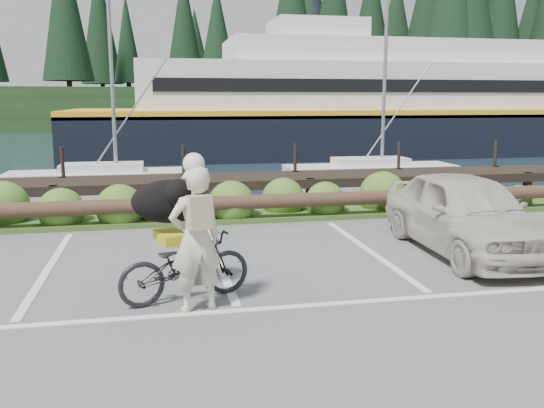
% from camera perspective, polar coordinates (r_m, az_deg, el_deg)
% --- Properties ---
extents(ground, '(72.00, 72.00, 0.00)m').
position_cam_1_polar(ground, '(7.55, -3.80, -9.46)').
color(ground, '#565658').
extents(harbor_backdrop, '(170.00, 160.00, 30.00)m').
position_cam_1_polar(harbor_backdrop, '(85.57, -10.64, 8.43)').
color(harbor_backdrop, '#162837').
rests_on(harbor_backdrop, ground).
extents(vegetation_strip, '(34.00, 1.60, 0.10)m').
position_cam_1_polar(vegetation_strip, '(12.63, -7.01, -1.19)').
color(vegetation_strip, '#3D5B21').
rests_on(vegetation_strip, ground).
extents(log_rail, '(32.00, 0.30, 0.60)m').
position_cam_1_polar(log_rail, '(11.96, -6.74, -2.08)').
color(log_rail, '#443021').
rests_on(log_rail, ground).
extents(bicycle, '(1.84, 1.08, 0.91)m').
position_cam_1_polar(bicycle, '(7.48, -8.59, -6.07)').
color(bicycle, black).
rests_on(bicycle, ground).
extents(cyclist, '(0.75, 0.60, 1.79)m').
position_cam_1_polar(cyclist, '(7.00, -7.57, -3.47)').
color(cyclist, beige).
rests_on(cyclist, ground).
extents(dog, '(0.77, 1.11, 0.59)m').
position_cam_1_polar(dog, '(7.83, -10.12, 0.26)').
color(dog, black).
rests_on(dog, bicycle).
extents(parked_car, '(1.73, 4.03, 1.36)m').
position_cam_1_polar(parked_car, '(10.18, 18.64, -0.84)').
color(parked_car, beige).
rests_on(parked_car, ground).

